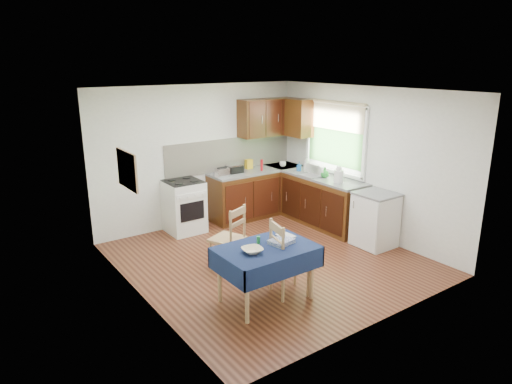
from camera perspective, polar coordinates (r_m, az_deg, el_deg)
floor at (r=6.97m, az=1.67°, el=-8.38°), size 4.20×4.20×0.00m
ceiling at (r=6.36m, az=1.86°, el=12.59°), size 4.00×4.20×0.02m
wall_back at (r=8.28m, az=-7.06°, el=4.58°), size 4.00×0.02×2.50m
wall_front at (r=5.11m, az=16.12°, el=-3.28°), size 4.00×0.02×2.50m
wall_left at (r=5.62m, az=-14.74°, el=-1.40°), size 0.02×4.20×2.50m
wall_right at (r=7.89m, az=13.45°, el=3.68°), size 0.02×4.20×2.50m
base_cabinets at (r=8.53m, az=3.90°, el=-0.67°), size 1.90×2.30×0.86m
worktop_back at (r=8.65m, az=0.10°, el=2.69°), size 1.90×0.60×0.04m
worktop_right at (r=8.20m, az=8.50°, el=1.75°), size 0.60×1.70×0.04m
worktop_corner at (r=9.04m, az=3.47°, el=3.24°), size 0.60×0.60×0.04m
splashback at (r=8.60m, az=-3.18°, el=4.77°), size 2.70×0.02×0.60m
upper_cabinets at (r=8.76m, az=2.67°, el=9.29°), size 1.20×0.85×0.70m
stove at (r=8.00m, az=-8.98°, el=-1.77°), size 0.60×0.61×0.92m
window at (r=8.27m, az=9.86°, el=7.27°), size 0.04×1.48×1.26m
fridge at (r=7.54m, az=14.66°, el=-3.37°), size 0.58×0.60×0.89m
corkboard at (r=5.81m, az=-15.78°, el=2.66°), size 0.04×0.62×0.47m
dining_table at (r=5.61m, az=1.29°, el=-7.90°), size 1.18×0.80×0.71m
chair_far at (r=6.48m, az=-3.27°, el=-5.54°), size 0.55×0.55×0.95m
chair_near at (r=5.80m, az=3.82°, el=-8.02°), size 0.52×0.52×0.99m
toaster at (r=8.10m, az=-4.25°, el=2.46°), size 0.23×0.14×0.18m
sandwich_press at (r=8.41m, az=-2.73°, el=2.97°), size 0.27×0.23×0.16m
sauce_bottle at (r=8.55m, az=0.72°, el=3.39°), size 0.05×0.05×0.21m
yellow_packet at (r=8.71m, az=-0.90°, el=3.51°), size 0.16×0.13×0.18m
dish_rack at (r=8.26m, az=7.28°, el=2.22°), size 0.44×0.34×0.21m
kettle at (r=7.85m, az=10.29°, el=2.10°), size 0.16×0.16×0.28m
cup at (r=8.90m, az=3.36°, el=3.51°), size 0.15×0.15×0.10m
soap_bottle_a at (r=8.50m, az=6.33°, el=3.48°), size 0.14×0.14×0.29m
soap_bottle_b at (r=8.57m, az=5.41°, el=3.21°), size 0.11×0.11×0.17m
soap_bottle_c at (r=8.13m, az=8.59°, el=2.44°), size 0.20×0.20×0.19m
plate_bowl at (r=5.41m, az=-0.47°, el=-7.30°), size 0.27×0.27×0.06m
book at (r=5.85m, az=3.14°, el=-5.67°), size 0.18×0.24×0.02m
spice_jar at (r=5.66m, az=0.29°, el=-6.02°), size 0.05×0.05×0.09m
tea_towel at (r=5.68m, az=3.19°, el=-6.19°), size 0.32×0.27×0.05m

